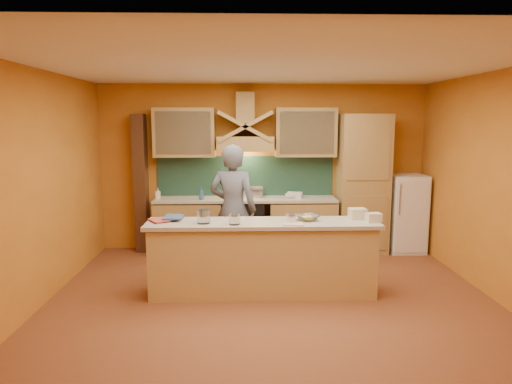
{
  "coord_description": "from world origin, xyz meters",
  "views": [
    {
      "loc": [
        -0.35,
        -5.26,
        2.18
      ],
      "look_at": [
        -0.16,
        0.9,
        1.22
      ],
      "focal_mm": 32.0,
      "sensor_mm": 36.0,
      "label": 1
    }
  ],
  "objects_px": {
    "person": "(233,210)",
    "kitchen_scale": "(291,219)",
    "mixing_bowl": "(307,218)",
    "fridge": "(406,213)",
    "stove": "(246,226)"
  },
  "relations": [
    {
      "from": "person",
      "to": "kitchen_scale",
      "type": "distance_m",
      "value": 1.17
    },
    {
      "from": "mixing_bowl",
      "to": "person",
      "type": "bearing_deg",
      "value": 140.68
    },
    {
      "from": "fridge",
      "to": "mixing_bowl",
      "type": "height_order",
      "value": "fridge"
    },
    {
      "from": "kitchen_scale",
      "to": "fridge",
      "type": "bearing_deg",
      "value": 45.08
    },
    {
      "from": "mixing_bowl",
      "to": "fridge",
      "type": "bearing_deg",
      "value": 43.73
    },
    {
      "from": "stove",
      "to": "fridge",
      "type": "distance_m",
      "value": 2.71
    },
    {
      "from": "stove",
      "to": "fridge",
      "type": "relative_size",
      "value": 0.69
    },
    {
      "from": "mixing_bowl",
      "to": "kitchen_scale",
      "type": "bearing_deg",
      "value": -149.19
    },
    {
      "from": "fridge",
      "to": "mixing_bowl",
      "type": "bearing_deg",
      "value": -136.27
    },
    {
      "from": "stove",
      "to": "kitchen_scale",
      "type": "bearing_deg",
      "value": -74.47
    },
    {
      "from": "fridge",
      "to": "person",
      "type": "xyz_separation_m",
      "value": [
        -2.89,
        -1.06,
        0.28
      ]
    },
    {
      "from": "stove",
      "to": "person",
      "type": "xyz_separation_m",
      "value": [
        -0.19,
        -1.06,
        0.48
      ]
    },
    {
      "from": "kitchen_scale",
      "to": "stove",
      "type": "bearing_deg",
      "value": 108.01
    },
    {
      "from": "fridge",
      "to": "mixing_bowl",
      "type": "distance_m",
      "value": 2.69
    },
    {
      "from": "person",
      "to": "kitchen_scale",
      "type": "xyz_separation_m",
      "value": [
        0.74,
        -0.91,
        0.06
      ]
    }
  ]
}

